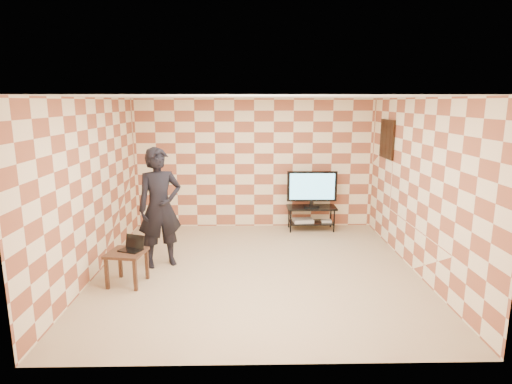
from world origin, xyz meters
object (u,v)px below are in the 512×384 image
tv_stand (311,213)px  tv (312,187)px  person (160,208)px  side_table (127,257)px

tv_stand → tv: size_ratio=0.99×
tv → person: size_ratio=0.53×
tv → side_table: (-3.09, -2.65, -0.50)m
side_table → person: bearing=64.4°
tv → person: 3.33m
side_table → tv_stand: bearing=40.6°
tv_stand → person: size_ratio=0.52×
tv → side_table: size_ratio=1.75×
tv → person: person is taller
tv_stand → person: (-2.73, -1.90, 0.60)m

